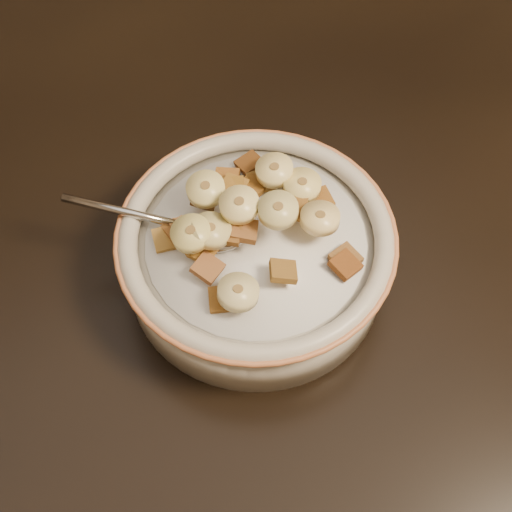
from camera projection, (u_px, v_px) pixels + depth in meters
name	position (u px, v px, depth m)	size (l,w,h in m)	color
floor	(189.00, 456.00, 1.33)	(4.00, 4.50, 0.10)	#422816
table	(123.00, 205.00, 0.68)	(1.40, 0.90, 0.04)	black
chair	(53.00, 20.00, 1.26)	(0.39, 0.39, 0.88)	black
cereal_bowl	(256.00, 259.00, 0.59)	(0.21, 0.21, 0.05)	#AFA796
milk	(256.00, 242.00, 0.57)	(0.18, 0.18, 0.00)	silver
spoon	(214.00, 232.00, 0.57)	(0.04, 0.05, 0.01)	#9F9F9F
cereal_square_0	(346.00, 258.00, 0.55)	(0.02, 0.02, 0.01)	brown
cereal_square_1	(304.00, 189.00, 0.58)	(0.02, 0.02, 0.01)	olive
cereal_square_2	(226.00, 178.00, 0.59)	(0.02, 0.02, 0.01)	#945528
cereal_square_3	(244.00, 230.00, 0.55)	(0.02, 0.02, 0.01)	brown
cereal_square_4	(250.00, 164.00, 0.60)	(0.02, 0.02, 0.01)	brown
cereal_square_5	(183.00, 229.00, 0.56)	(0.02, 0.02, 0.01)	brown
cereal_square_6	(345.00, 265.00, 0.55)	(0.02, 0.02, 0.01)	brown
cereal_square_7	(190.00, 233.00, 0.56)	(0.02, 0.02, 0.01)	#975E19
cereal_square_8	(222.00, 299.00, 0.53)	(0.02, 0.02, 0.01)	brown
cereal_square_9	(232.00, 189.00, 0.58)	(0.02, 0.02, 0.01)	brown
cereal_square_10	(293.00, 207.00, 0.56)	(0.02, 0.02, 0.01)	brown
cereal_square_11	(203.00, 250.00, 0.55)	(0.02, 0.02, 0.01)	#9B631A
cereal_square_12	(233.00, 191.00, 0.58)	(0.02, 0.02, 0.01)	#9B5E34
cereal_square_13	(205.00, 197.00, 0.58)	(0.02, 0.02, 0.01)	brown
cereal_square_14	(252.00, 187.00, 0.59)	(0.02, 0.02, 0.01)	brown
cereal_square_15	(178.00, 230.00, 0.56)	(0.02, 0.02, 0.01)	#94501A
cereal_square_16	(261.00, 181.00, 0.59)	(0.02, 0.02, 0.01)	brown
cereal_square_17	(319.00, 200.00, 0.58)	(0.02, 0.02, 0.01)	brown
cereal_square_18	(208.00, 268.00, 0.54)	(0.02, 0.02, 0.01)	brown
cereal_square_19	(234.00, 187.00, 0.58)	(0.02, 0.02, 0.01)	brown
cereal_square_20	(228.00, 232.00, 0.55)	(0.02, 0.02, 0.01)	brown
cereal_square_21	(283.00, 271.00, 0.54)	(0.02, 0.02, 0.01)	olive
cereal_square_22	(302.00, 184.00, 0.59)	(0.02, 0.02, 0.01)	#935D32
cereal_square_23	(166.00, 239.00, 0.56)	(0.02, 0.02, 0.01)	olive
banana_slice_0	(238.00, 292.00, 0.52)	(0.03, 0.03, 0.01)	#F5E997
banana_slice_1	(239.00, 205.00, 0.54)	(0.03, 0.03, 0.01)	#F9E688
banana_slice_2	(191.00, 234.00, 0.54)	(0.03, 0.03, 0.01)	#DFC871
banana_slice_3	(211.00, 231.00, 0.54)	(0.03, 0.03, 0.01)	tan
banana_slice_4	(320.00, 218.00, 0.55)	(0.03, 0.03, 0.01)	#F9D78F
banana_slice_5	(278.00, 210.00, 0.54)	(0.03, 0.03, 0.01)	#F1E091
banana_slice_6	(302.00, 185.00, 0.57)	(0.03, 0.03, 0.01)	#E9D17B
banana_slice_7	(274.00, 170.00, 0.58)	(0.03, 0.03, 0.01)	#F9E79F
banana_slice_8	(206.00, 189.00, 0.56)	(0.03, 0.03, 0.01)	#F7EC9D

